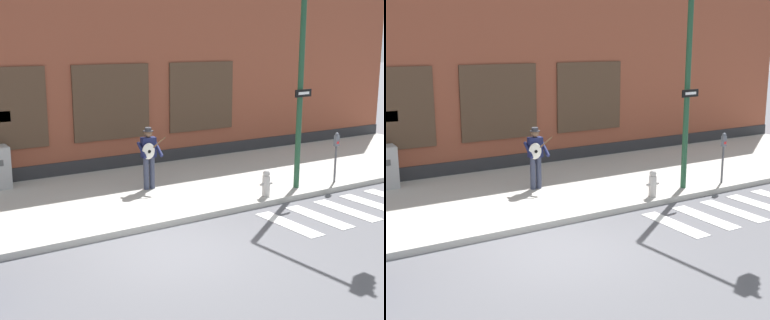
# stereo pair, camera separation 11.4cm
# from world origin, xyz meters

# --- Properties ---
(ground_plane) EXTENTS (160.00, 160.00, 0.00)m
(ground_plane) POSITION_xyz_m (0.00, 0.00, 0.00)
(ground_plane) COLOR #56565B
(sidewalk) EXTENTS (28.00, 5.30, 0.15)m
(sidewalk) POSITION_xyz_m (0.00, 3.84, 0.07)
(sidewalk) COLOR #ADAAA3
(sidewalk) RESTS_ON ground
(building_backdrop) EXTENTS (28.00, 4.06, 6.34)m
(building_backdrop) POSITION_xyz_m (-0.00, 8.48, 3.17)
(building_backdrop) COLOR brown
(building_backdrop) RESTS_ON ground
(crosswalk) EXTENTS (5.20, 1.90, 0.01)m
(crosswalk) POSITION_xyz_m (5.43, -0.10, 0.01)
(crosswalk) COLOR silver
(crosswalk) RESTS_ON ground
(busker) EXTENTS (0.71, 0.55, 1.69)m
(busker) POSITION_xyz_m (1.49, 3.76, 1.11)
(busker) COLOR #33384C
(busker) RESTS_ON sidewalk
(traffic_light) EXTENTS (0.64, 3.04, 5.40)m
(traffic_light) POSITION_xyz_m (5.08, 0.67, 3.87)
(traffic_light) COLOR #1E472D
(traffic_light) RESTS_ON sidewalk
(parking_meter) EXTENTS (0.13, 0.11, 1.44)m
(parking_meter) POSITION_xyz_m (6.31, 1.61, 1.09)
(parking_meter) COLOR #47474C
(parking_meter) RESTS_ON sidewalk
(fire_hydrant) EXTENTS (0.38, 0.20, 0.70)m
(fire_hydrant) POSITION_xyz_m (3.74, 1.55, 0.49)
(fire_hydrant) COLOR #B2ADA8
(fire_hydrant) RESTS_ON sidewalk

